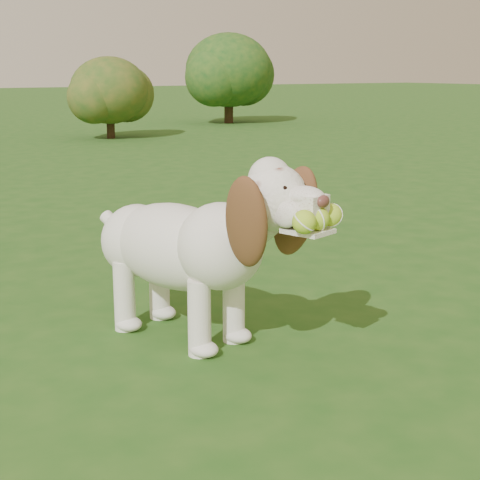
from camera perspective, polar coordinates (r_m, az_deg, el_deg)
ground at (r=3.49m, az=1.52°, el=-4.60°), size 80.00×80.00×0.00m
dog at (r=2.86m, az=-3.60°, el=-0.12°), size 0.63×1.16×0.77m
shrub_f at (r=14.82m, az=-0.89°, el=13.03°), size 1.69×1.69×1.75m
shrub_c at (r=11.71m, az=-10.11°, el=11.35°), size 1.21×1.21×1.25m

